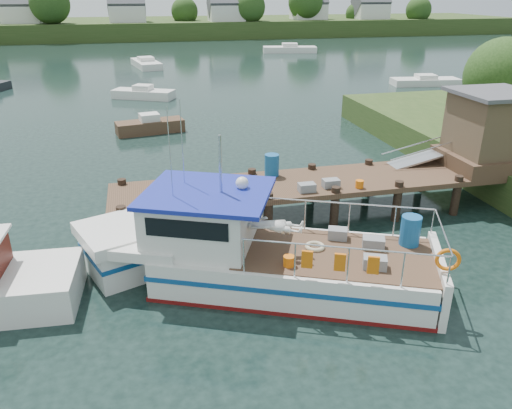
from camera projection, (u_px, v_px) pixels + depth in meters
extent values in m
plane|color=black|center=(272.00, 218.00, 19.23)|extent=(160.00, 160.00, 0.00)
cylinder|color=#332114|center=(493.00, 122.00, 26.95)|extent=(0.50, 0.50, 3.05)
sphere|color=#274418|center=(502.00, 76.00, 25.98)|extent=(3.90, 3.90, 3.90)
cube|color=#31441C|center=(156.00, 28.00, 93.67)|extent=(140.00, 24.00, 3.00)
cylinder|color=#332114|center=(53.00, 27.00, 81.63)|extent=(0.60, 0.60, 4.80)
sphere|color=#274418|center=(50.00, 4.00, 80.22)|extent=(6.34, 6.34, 6.34)
cylinder|color=#332114|center=(123.00, 31.00, 86.11)|extent=(0.60, 0.60, 3.00)
sphere|color=#274418|center=(122.00, 17.00, 85.23)|extent=(3.96, 3.96, 3.96)
cylinder|color=#332114|center=(185.00, 27.00, 90.11)|extent=(0.60, 0.60, 3.60)
sphere|color=#274418|center=(185.00, 11.00, 89.05)|extent=(4.75, 4.75, 4.75)
cylinder|color=#332114|center=(250.00, 26.00, 88.75)|extent=(0.60, 0.60, 4.20)
sphere|color=#274418|center=(249.00, 7.00, 87.52)|extent=(5.54, 5.54, 5.54)
cylinder|color=#332114|center=(305.00, 22.00, 92.75)|extent=(0.60, 0.60, 4.80)
sphere|color=#274418|center=(306.00, 2.00, 91.34)|extent=(6.34, 6.34, 6.34)
cylinder|color=#332114|center=(355.00, 26.00, 97.23)|extent=(0.60, 0.60, 3.00)
sphere|color=#274418|center=(356.00, 14.00, 96.35)|extent=(3.96, 3.96, 3.96)
cylinder|color=#332114|center=(417.00, 25.00, 95.87)|extent=(0.60, 0.60, 3.60)
sphere|color=#274418|center=(419.00, 10.00, 94.81)|extent=(4.75, 4.75, 4.75)
cube|color=silver|center=(22.00, 16.00, 82.62)|extent=(6.00, 5.00, 3.00)
cube|color=#47474C|center=(20.00, 4.00, 81.86)|extent=(6.20, 5.09, 5.09)
cube|color=silver|center=(127.00, 15.00, 85.33)|extent=(6.00, 5.00, 3.00)
cube|color=#47474C|center=(126.00, 3.00, 84.57)|extent=(6.20, 5.09, 5.09)
cube|color=silver|center=(226.00, 14.00, 88.04)|extent=(6.00, 5.00, 3.00)
cube|color=#47474C|center=(226.00, 3.00, 87.29)|extent=(6.20, 5.09, 5.09)
cube|color=silver|center=(309.00, 13.00, 93.22)|extent=(6.00, 5.00, 3.00)
cube|color=#47474C|center=(309.00, 2.00, 92.47)|extent=(6.20, 5.09, 5.09)
cube|color=silver|center=(370.00, 13.00, 94.88)|extent=(6.00, 5.00, 3.00)
cube|color=#47474C|center=(371.00, 2.00, 94.12)|extent=(6.20, 5.09, 5.09)
cube|color=#4A3223|center=(323.00, 182.00, 19.14)|extent=(16.00, 3.00, 0.20)
cylinder|color=black|center=(124.00, 232.00, 16.65)|extent=(0.32, 0.32, 1.90)
cylinder|color=black|center=(124.00, 203.00, 18.97)|extent=(0.32, 0.32, 1.90)
cylinder|color=black|center=(198.00, 225.00, 17.18)|extent=(0.32, 0.32, 1.90)
cylinder|color=black|center=(190.00, 197.00, 19.50)|extent=(0.32, 0.32, 1.90)
cylinder|color=black|center=(268.00, 218.00, 17.71)|extent=(0.32, 0.32, 1.90)
cylinder|color=black|center=(252.00, 191.00, 20.03)|extent=(0.32, 0.32, 1.90)
cylinder|color=black|center=(334.00, 211.00, 18.24)|extent=(0.32, 0.32, 1.90)
cylinder|color=black|center=(311.00, 186.00, 20.56)|extent=(0.32, 0.32, 1.90)
cylinder|color=black|center=(397.00, 205.00, 18.77)|extent=(0.32, 0.32, 1.90)
cylinder|color=black|center=(367.00, 181.00, 21.09)|extent=(0.32, 0.32, 1.90)
cylinder|color=black|center=(456.00, 199.00, 19.30)|extent=(0.32, 0.32, 1.90)
cylinder|color=black|center=(420.00, 176.00, 21.62)|extent=(0.32, 0.32, 1.90)
cylinder|color=black|center=(511.00, 193.00, 19.83)|extent=(0.32, 0.32, 1.90)
cylinder|color=black|center=(471.00, 172.00, 22.15)|extent=(0.32, 0.32, 1.90)
cube|color=#4A3223|center=(484.00, 159.00, 20.47)|extent=(3.20, 3.00, 0.60)
cube|color=#4F3E2C|center=(491.00, 126.00, 19.91)|extent=(2.60, 2.60, 2.40)
cube|color=#47474C|center=(497.00, 93.00, 19.39)|extent=(3.00, 3.00, 0.15)
cube|color=#A5A8AD|center=(422.00, 158.00, 20.80)|extent=(3.34, 0.90, 0.79)
cylinder|color=silver|center=(429.00, 149.00, 20.25)|extent=(3.34, 0.05, 0.76)
cylinder|color=silver|center=(419.00, 143.00, 20.96)|extent=(3.34, 0.05, 0.76)
cube|color=slate|center=(307.00, 187.00, 17.93)|extent=(0.60, 0.40, 0.30)
cube|color=slate|center=(331.00, 183.00, 18.32)|extent=(0.60, 0.40, 0.30)
cylinder|color=orange|center=(359.00, 184.00, 18.27)|extent=(0.30, 0.30, 0.28)
cylinder|color=#134F87|center=(272.00, 165.00, 19.35)|extent=(0.56, 0.56, 0.85)
cube|color=silver|center=(292.00, 268.00, 14.61)|extent=(8.38, 5.97, 1.19)
cube|color=silver|center=(126.00, 253.00, 15.46)|extent=(2.85, 2.85, 1.19)
cube|color=silver|center=(123.00, 231.00, 15.16)|extent=(3.17, 3.08, 0.36)
cube|color=silver|center=(156.00, 235.00, 15.01)|extent=(3.09, 3.54, 0.31)
cube|color=navy|center=(292.00, 264.00, 14.55)|extent=(8.49, 6.05, 0.15)
cube|color=navy|center=(125.00, 249.00, 15.40)|extent=(2.90, 2.90, 0.15)
cube|color=#640F0E|center=(292.00, 284.00, 14.83)|extent=(8.48, 6.03, 0.15)
cube|color=#4A3223|center=(336.00, 254.00, 14.17)|extent=(6.26, 4.81, 0.04)
cube|color=silver|center=(436.00, 278.00, 13.91)|extent=(1.44, 2.93, 1.40)
cube|color=silver|center=(201.00, 219.00, 14.51)|extent=(3.74, 3.64, 1.56)
cube|color=black|center=(186.00, 230.00, 13.16)|extent=(2.11, 0.95, 0.52)
cube|color=black|center=(213.00, 192.00, 15.61)|extent=(2.11, 0.95, 0.52)
cube|color=black|center=(153.00, 206.00, 14.63)|extent=(0.79, 1.73, 0.52)
cube|color=#182599|center=(207.00, 193.00, 14.15)|extent=(4.44, 4.17, 0.12)
cylinder|color=silver|center=(220.00, 164.00, 13.73)|extent=(0.11, 0.11, 1.66)
cylinder|color=silver|center=(170.00, 153.00, 13.30)|extent=(0.03, 0.03, 2.49)
cylinder|color=silver|center=(182.00, 142.00, 14.23)|extent=(0.03, 0.03, 2.49)
sphere|color=silver|center=(242.00, 183.00, 14.29)|extent=(0.49, 0.49, 0.37)
cylinder|color=silver|center=(343.00, 248.00, 12.46)|extent=(4.77, 2.12, 0.05)
cylinder|color=silver|center=(345.00, 203.00, 15.05)|extent=(4.77, 2.12, 0.05)
cylinder|color=silver|center=(443.00, 231.00, 13.33)|extent=(1.19, 2.63, 0.05)
cylinder|color=silver|center=(244.00, 256.00, 13.08)|extent=(0.06, 0.06, 0.99)
cylinder|color=silver|center=(262.00, 212.00, 15.66)|extent=(0.06, 0.06, 0.99)
cylinder|color=silver|center=(295.00, 261.00, 12.85)|extent=(0.06, 0.06, 0.99)
cylinder|color=silver|center=(305.00, 215.00, 15.44)|extent=(0.06, 0.06, 0.99)
cylinder|color=silver|center=(348.00, 265.00, 12.63)|extent=(0.06, 0.06, 0.99)
cylinder|color=silver|center=(349.00, 218.00, 15.22)|extent=(0.06, 0.06, 0.99)
cylinder|color=silver|center=(403.00, 270.00, 12.41)|extent=(0.06, 0.06, 0.99)
cylinder|color=silver|center=(394.00, 222.00, 15.00)|extent=(0.06, 0.06, 0.99)
cylinder|color=silver|center=(449.00, 274.00, 12.23)|extent=(0.06, 0.06, 0.99)
cylinder|color=silver|center=(432.00, 225.00, 14.82)|extent=(0.06, 0.06, 0.99)
cube|color=slate|center=(375.00, 263.00, 13.37)|extent=(0.74, 0.63, 0.33)
cube|color=slate|center=(373.00, 243.00, 14.40)|extent=(0.74, 0.63, 0.33)
cube|color=slate|center=(338.00, 234.00, 14.94)|extent=(0.68, 0.59, 0.33)
cylinder|color=#134F87|center=(410.00, 231.00, 14.49)|extent=(0.77, 0.77, 0.91)
cylinder|color=orange|center=(289.00, 261.00, 13.47)|extent=(0.41, 0.41, 0.31)
torus|color=#BFB28C|center=(315.00, 247.00, 14.43)|extent=(0.77, 0.77, 0.12)
torus|color=orange|center=(448.00, 260.00, 12.73)|extent=(0.63, 0.35, 0.64)
cube|color=orange|center=(307.00, 259.00, 12.75)|extent=(0.31, 0.21, 0.47)
cube|color=orange|center=(340.00, 262.00, 12.62)|extent=(0.31, 0.21, 0.47)
cube|color=orange|center=(373.00, 265.00, 12.48)|extent=(0.31, 0.21, 0.47)
imported|color=silver|center=(270.00, 225.00, 13.83)|extent=(0.67, 0.78, 1.83)
cube|color=#4A3223|center=(150.00, 127.00, 30.53)|extent=(4.23, 2.05, 0.75)
cube|color=silver|center=(149.00, 118.00, 30.30)|extent=(1.28, 1.15, 0.48)
cube|color=silver|center=(290.00, 50.00, 69.21)|extent=(7.66, 3.92, 0.79)
cube|color=silver|center=(290.00, 45.00, 68.97)|extent=(2.36, 2.13, 0.51)
cube|color=silver|center=(143.00, 94.00, 40.09)|extent=(5.13, 3.68, 0.69)
cube|color=silver|center=(143.00, 88.00, 39.89)|extent=(1.75, 1.67, 0.44)
cube|color=silver|center=(425.00, 82.00, 45.69)|extent=(6.30, 2.93, 0.61)
cube|color=silver|center=(426.00, 77.00, 45.51)|extent=(1.89, 1.69, 0.39)
cube|color=silver|center=(146.00, 64.00, 56.17)|extent=(3.40, 6.93, 0.71)
cube|color=silver|center=(146.00, 59.00, 55.95)|extent=(1.90, 2.11, 0.46)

